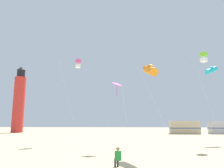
# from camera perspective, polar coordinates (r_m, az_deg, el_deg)

# --- Properties ---
(kite_flyer_standing) EXTENTS (0.44, 0.56, 1.16)m
(kite_flyer_standing) POSITION_cam_1_polar(r_m,az_deg,el_deg) (13.06, 1.50, -18.68)
(kite_flyer_standing) COLOR #238438
(kite_flyer_standing) RESTS_ON ground
(kite_box_rainbow) EXTENTS (3.31, 2.82, 11.05)m
(kite_box_rainbow) POSITION_cam_1_polar(r_m,az_deg,el_deg) (30.00, -8.97, 5.31)
(kite_box_rainbow) COLOR silver
(kite_box_rainbow) RESTS_ON ground
(kite_diamond_magenta) EXTENTS (1.92, 1.92, 6.50)m
(kite_diamond_magenta) POSITION_cam_1_polar(r_m,az_deg,el_deg) (21.40, 1.40, -0.60)
(kite_diamond_magenta) COLOR silver
(kite_diamond_magenta) RESTS_ON ground
(kite_box_lime) EXTENTS (2.54, 2.16, 10.70)m
(kite_box_lime) POSITION_cam_1_polar(r_m,az_deg,el_deg) (27.75, 23.06, 6.53)
(kite_box_lime) COLOR silver
(kite_box_lime) RESTS_ON ground
(kite_tube_cyan) EXTENTS (2.85, 2.67, 10.46)m
(kite_tube_cyan) POSITION_cam_1_polar(r_m,az_deg,el_deg) (33.24, 24.81, 3.37)
(kite_tube_cyan) COLOR silver
(kite_tube_cyan) RESTS_ON ground
(kite_tube_orange) EXTENTS (3.17, 3.14, 7.78)m
(kite_tube_orange) POSITION_cam_1_polar(r_m,az_deg,el_deg) (19.18, 10.07, 3.69)
(kite_tube_orange) COLOR silver
(kite_tube_orange) RESTS_ON ground
(lighthouse_distant) EXTENTS (2.80, 2.80, 16.80)m
(lighthouse_distant) POSITION_cam_1_polar(r_m,az_deg,el_deg) (59.55, -23.41, -4.15)
(lighthouse_distant) COLOR red
(lighthouse_distant) RESTS_ON ground
(rv_van_tan) EXTENTS (6.59, 2.78, 2.80)m
(rv_van_tan) POSITION_cam_1_polar(r_m,az_deg,el_deg) (51.26, 18.63, -10.85)
(rv_van_tan) COLOR #C6B28C
(rv_van_tan) RESTS_ON ground
(rv_van_silver) EXTENTS (6.62, 2.89, 2.80)m
(rv_van_silver) POSITION_cam_1_polar(r_m,az_deg,el_deg) (54.99, 27.48, -10.17)
(rv_van_silver) COLOR #B7BABF
(rv_van_silver) RESTS_ON ground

